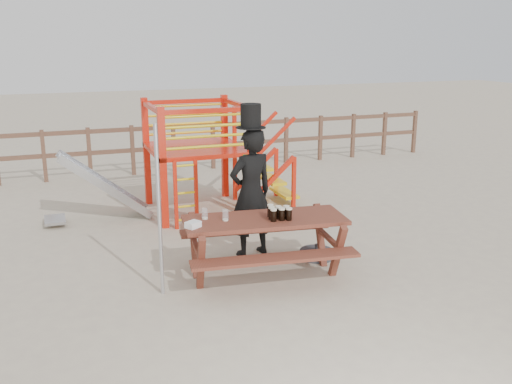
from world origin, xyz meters
name	(u,v)px	position (x,y,z in m)	size (l,w,h in m)	color
ground	(253,285)	(0.00, 0.00, 0.00)	(60.00, 60.00, 0.00)	#BBAF92
back_fence	(153,143)	(0.00, 7.00, 0.74)	(15.09, 0.09, 1.20)	brown
playground_fort	(193,156)	(0.12, 3.58, 1.07)	(4.71, 1.84, 2.10)	red
picnic_table	(265,240)	(0.26, 0.24, 0.53)	(2.36, 1.77, 0.85)	brown
man_with_hat	(251,189)	(0.37, 1.08, 1.03)	(0.79, 0.60, 2.29)	black
metal_pole	(159,212)	(-1.18, 0.17, 1.11)	(0.05, 0.05, 2.21)	#B2B2B7
parasol_base	(317,254)	(1.24, 0.60, 0.06)	(0.51, 0.51, 0.22)	#333338
paper_bag	(193,225)	(-0.75, 0.18, 0.89)	(0.18, 0.14, 0.08)	white
stout_pints	(279,213)	(0.42, 0.13, 0.93)	(0.30, 0.31, 0.17)	black
empty_glasses	(215,215)	(-0.39, 0.39, 0.91)	(0.32, 0.24, 0.15)	silver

